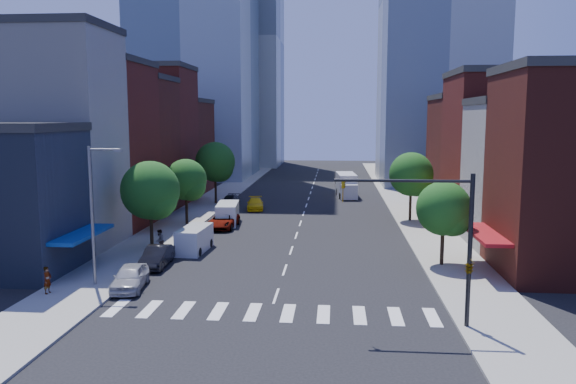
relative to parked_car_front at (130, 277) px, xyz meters
name	(u,v)px	position (x,y,z in m)	size (l,w,h in m)	color
ground	(276,296)	(9.50, -0.64, -0.78)	(220.00, 220.00, 0.00)	black
sidewalk_left	(215,199)	(-3.00, 39.36, -0.71)	(5.00, 120.00, 0.15)	gray
sidewalk_right	(404,201)	(22.00, 39.36, -0.71)	(5.00, 120.00, 0.15)	gray
crosswalk	(270,313)	(9.50, -3.64, -0.78)	(19.00, 3.00, 0.01)	silver
bldg_left_1	(42,141)	(-11.50, 11.36, 8.22)	(12.00, 8.00, 18.00)	silver
bldg_left_2	(87,147)	(-11.50, 19.86, 7.22)	(12.00, 9.00, 16.00)	maroon
bldg_left_3	(120,148)	(-11.50, 28.36, 6.72)	(12.00, 8.00, 15.00)	#521B14
bldg_left_4	(145,136)	(-11.50, 36.86, 7.72)	(12.00, 9.00, 17.00)	maroon
bldg_left_5	(167,148)	(-11.50, 46.36, 5.72)	(12.00, 10.00, 13.00)	#521B14
bldg_right_1	(544,177)	(30.50, 14.36, 5.22)	(12.00, 8.00, 12.00)	silver
bldg_right_2	(512,152)	(30.50, 23.36, 6.72)	(12.00, 10.00, 15.00)	maroon
bldg_right_3	(485,156)	(30.50, 33.36, 5.72)	(12.00, 10.00, 13.00)	#521B14
tower_far_w	(241,41)	(-8.50, 94.36, 27.22)	(18.00, 18.00, 56.00)	#9EA5AD
traffic_signal	(459,251)	(19.44, -5.14, 3.37)	(7.24, 2.24, 8.00)	black
streetlight	(94,207)	(-2.31, 0.36, 4.49)	(2.25, 0.25, 9.00)	slate
tree_left_near	(152,193)	(-1.85, 10.29, 4.08)	(4.80, 4.80, 7.30)	black
tree_left_mid	(187,181)	(-1.85, 21.29, 3.74)	(4.20, 4.20, 6.65)	black
tree_left_far	(216,163)	(-1.85, 35.29, 4.42)	(5.00, 5.00, 7.75)	black
tree_right_near	(446,211)	(21.15, 7.29, 3.40)	(4.00, 4.00, 6.20)	black
tree_right_far	(413,176)	(21.15, 25.29, 4.08)	(4.60, 4.60, 7.20)	black
parked_car_front	(130,277)	(0.00, 0.00, 0.00)	(1.85, 4.61, 1.57)	#A7A7AC
parked_car_second	(157,257)	(0.00, 5.49, -0.03)	(1.60, 4.58, 1.51)	black
parked_car_third	(223,221)	(2.00, 20.21, -0.04)	(2.46, 5.34, 1.48)	#999999
parked_car_rear	(230,200)	(0.00, 34.55, -0.14)	(1.80, 4.42, 1.28)	black
cargo_van_near	(194,240)	(1.56, 10.33, 0.22)	(2.17, 4.86, 2.03)	silver
cargo_van_far	(227,214)	(2.01, 22.39, 0.29)	(2.55, 5.30, 2.18)	white
taxi	(255,204)	(3.56, 31.75, -0.10)	(1.91, 4.70, 1.36)	yellow
traffic_car_oncoming	(348,189)	(14.88, 45.61, 0.04)	(1.74, 5.00, 1.65)	black
traffic_car_far	(341,181)	(13.99, 57.10, -0.13)	(1.56, 3.87, 1.32)	#999999
box_truck	(347,186)	(14.66, 43.77, 0.72)	(3.00, 8.08, 3.18)	silver
pedestrian_near	(47,280)	(-4.59, -1.75, 0.21)	(0.62, 0.41, 1.69)	#999999
pedestrian_far	(160,241)	(-1.00, 9.29, 0.29)	(0.90, 0.70, 1.85)	#999999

